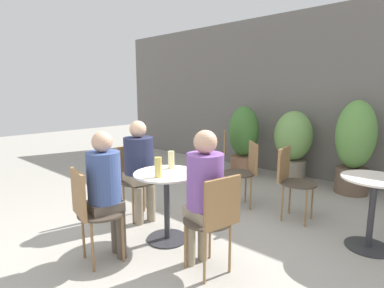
# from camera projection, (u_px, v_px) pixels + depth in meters

# --- Properties ---
(ground_plane) EXTENTS (20.00, 20.00, 0.00)m
(ground_plane) POSITION_uv_depth(u_px,v_px,m) (166.00, 254.00, 2.92)
(ground_plane) COLOR #9E998E
(storefront_wall) EXTENTS (10.00, 0.06, 3.00)m
(storefront_wall) POSITION_uv_depth(u_px,v_px,m) (313.00, 96.00, 5.34)
(storefront_wall) COLOR slate
(storefront_wall) RESTS_ON ground_plane
(cafe_table_near) EXTENTS (0.68, 0.68, 0.74)m
(cafe_table_near) POSITION_uv_depth(u_px,v_px,m) (167.00, 192.00, 3.13)
(cafe_table_near) COLOR #2D2D33
(cafe_table_near) RESTS_ON ground_plane
(cafe_table_far) EXTENTS (0.62, 0.62, 0.74)m
(cafe_table_far) POSITION_uv_depth(u_px,v_px,m) (373.00, 201.00, 2.96)
(cafe_table_far) COLOR #2D2D33
(cafe_table_far) RESTS_ON ground_plane
(bistro_chair_0) EXTENTS (0.46, 0.44, 0.89)m
(bistro_chair_0) POSITION_uv_depth(u_px,v_px,m) (135.00, 174.00, 3.76)
(bistro_chair_0) COLOR #42382D
(bistro_chair_0) RESTS_ON ground_plane
(bistro_chair_1) EXTENTS (0.44, 0.46, 0.89)m
(bistro_chair_1) POSITION_uv_depth(u_px,v_px,m) (91.00, 207.00, 2.68)
(bistro_chair_1) COLOR #42382D
(bistro_chair_1) RESTS_ON ground_plane
(bistro_chair_2) EXTENTS (0.46, 0.44, 0.89)m
(bistro_chair_2) POSITION_uv_depth(u_px,v_px,m) (215.00, 215.00, 2.50)
(bistro_chair_2) COLOR #42382D
(bistro_chair_2) RESTS_ON ground_plane
(bistro_chair_3) EXTENTS (0.49, 0.48, 0.89)m
(bistro_chair_3) POSITION_uv_depth(u_px,v_px,m) (219.00, 149.00, 5.36)
(bistro_chair_3) COLOR #42382D
(bistro_chair_3) RESTS_ON ground_plane
(bistro_chair_5) EXTENTS (0.44, 0.43, 0.89)m
(bistro_chair_5) POSITION_uv_depth(u_px,v_px,m) (291.00, 176.00, 3.67)
(bistro_chair_5) COLOR #42382D
(bistro_chair_5) RESTS_ON ground_plane
(bistro_chair_6) EXTENTS (0.49, 0.49, 0.89)m
(bistro_chair_6) POSITION_uv_depth(u_px,v_px,m) (245.00, 168.00, 4.07)
(bistro_chair_6) COLOR #42382D
(bistro_chair_6) RESTS_ON ground_plane
(seated_person_0) EXTENTS (0.40, 0.37, 1.23)m
(seated_person_0) POSITION_uv_depth(u_px,v_px,m) (139.00, 162.00, 3.61)
(seated_person_0) COLOR gray
(seated_person_0) RESTS_ON ground_plane
(seated_person_1) EXTENTS (0.31, 0.34, 1.22)m
(seated_person_1) POSITION_uv_depth(u_px,v_px,m) (106.00, 184.00, 2.73)
(seated_person_1) COLOR brown
(seated_person_1) RESTS_ON ground_plane
(seated_person_2) EXTENTS (0.36, 0.33, 1.25)m
(seated_person_2) POSITION_uv_depth(u_px,v_px,m) (204.00, 187.00, 2.58)
(seated_person_2) COLOR gray
(seated_person_2) RESTS_ON ground_plane
(beer_glass_0) EXTENTS (0.07, 0.07, 0.20)m
(beer_glass_0) POSITION_uv_depth(u_px,v_px,m) (158.00, 167.00, 2.92)
(beer_glass_0) COLOR #DBC65B
(beer_glass_0) RESTS_ON cafe_table_near
(beer_glass_1) EXTENTS (0.07, 0.07, 0.19)m
(beer_glass_1) POSITION_uv_depth(u_px,v_px,m) (171.00, 160.00, 3.25)
(beer_glass_1) COLOR beige
(beer_glass_1) RESTS_ON cafe_table_near
(potted_plant_0) EXTENTS (0.57, 0.57, 1.30)m
(potted_plant_0) POSITION_uv_depth(u_px,v_px,m) (244.00, 138.00, 5.76)
(potted_plant_0) COLOR #93664C
(potted_plant_0) RESTS_ON ground_plane
(potted_plant_1) EXTENTS (0.65, 0.65, 1.24)m
(potted_plant_1) POSITION_uv_depth(u_px,v_px,m) (293.00, 142.00, 5.25)
(potted_plant_1) COLOR slate
(potted_plant_1) RESTS_ON ground_plane
(potted_plant_2) EXTENTS (0.57, 0.57, 1.45)m
(potted_plant_2) POSITION_uv_depth(u_px,v_px,m) (355.00, 145.00, 4.58)
(potted_plant_2) COLOR brown
(potted_plant_2) RESTS_ON ground_plane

